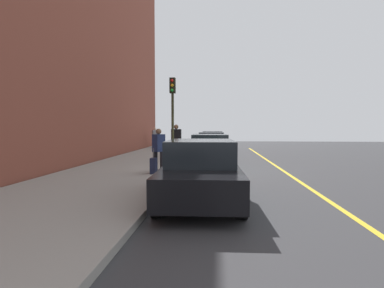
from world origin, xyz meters
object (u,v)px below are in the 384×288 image
Objects in this scene: parked_car_navy at (212,140)px; pedestrian_navy_coat at (159,149)px; traffic_light_pole at (173,105)px; parked_car_white at (211,144)px; rolling_suitcase at (154,166)px; parked_car_black at (201,171)px; parked_car_green at (210,151)px; pedestrian_grey_coat at (155,137)px; pedestrian_black_coat at (176,141)px.

parked_car_navy is 2.61× the size of pedestrian_navy_coat.
traffic_light_pole is (11.56, -1.63, 2.10)m from parked_car_navy.
parked_car_white is 4.90× the size of rolling_suitcase.
traffic_light_pole reaches higher than parked_car_black.
rolling_suitcase is at bearing -12.93° from pedestrian_navy_coat.
pedestrian_navy_coat is 0.41× the size of traffic_light_pole.
pedestrian_grey_coat reaches higher than parked_car_green.
pedestrian_black_coat is (9.35, 3.09, 0.08)m from pedestrian_grey_coat.
parked_car_white is 6.34m from parked_car_green.
parked_car_green is 2.88× the size of pedestrian_navy_coat.
parked_car_navy is 4.58× the size of rolling_suitcase.
parked_car_black is at bearing 11.86° from pedestrian_black_coat.
parked_car_white is 0.97× the size of parked_car_green.
pedestrian_black_coat is at bearing -9.98° from parked_car_navy.
pedestrian_grey_coat is (-11.14, -4.89, 0.29)m from parked_car_green.
pedestrian_black_coat is at bearing 18.27° from pedestrian_grey_coat.
traffic_light_pole is at bearing 177.36° from pedestrian_navy_coat.
pedestrian_grey_coat is (0.39, -4.80, 0.29)m from parked_car_navy.
parked_car_green is at bearing 148.73° from rolling_suitcase.
pedestrian_grey_coat reaches higher than parked_car_navy.
parked_car_green is at bearing 23.69° from pedestrian_grey_coat.
pedestrian_black_coat is at bearing 178.37° from rolling_suitcase.
parked_car_green is 2.71m from traffic_light_pole.
parked_car_white is at bearing -179.73° from parked_car_black.
parked_car_navy is 0.90× the size of parked_car_green.
pedestrian_navy_coat reaches higher than parked_car_navy.
pedestrian_black_coat is (-1.79, -1.80, 0.37)m from parked_car_green.
pedestrian_navy_coat is (9.09, -1.75, 0.26)m from parked_car_white.
parked_car_black is at bearing 28.95° from rolling_suitcase.
pedestrian_black_coat is 1.12× the size of pedestrian_navy_coat.
parked_car_black is at bearing -0.21° from parked_car_green.
parked_car_navy is at bearing 170.02° from pedestrian_black_coat.
parked_car_black is 4.33m from pedestrian_navy_coat.
parked_car_white is 9.73m from rolling_suitcase.
traffic_light_pole is at bearing 2.71° from pedestrian_black_coat.
parked_car_black is 2.33× the size of pedestrian_black_coat.
pedestrian_black_coat is (9.74, -1.71, 0.37)m from parked_car_navy.
rolling_suitcase is (3.20, -1.94, -0.32)m from parked_car_green.
parked_car_white is 2.72× the size of pedestrian_grey_coat.
parked_car_white is 2.79× the size of pedestrian_navy_coat.
pedestrian_navy_coat is at bearing -33.77° from parked_car_green.
pedestrian_grey_coat is (-4.80, -4.80, 0.29)m from parked_car_white.
pedestrian_navy_coat is at bearing -10.92° from parked_car_white.
pedestrian_grey_coat is 14.22m from pedestrian_navy_coat.
rolling_suitcase is (4.99, -0.14, -0.69)m from pedestrian_black_coat.
parked_car_black is 2.54× the size of pedestrian_grey_coat.
parked_car_green reaches higher than rolling_suitcase.
pedestrian_grey_coat is at bearing -168.39° from rolling_suitcase.
parked_car_white is at bearing 165.67° from traffic_light_pole.
traffic_light_pole is at bearing -165.71° from parked_car_black.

